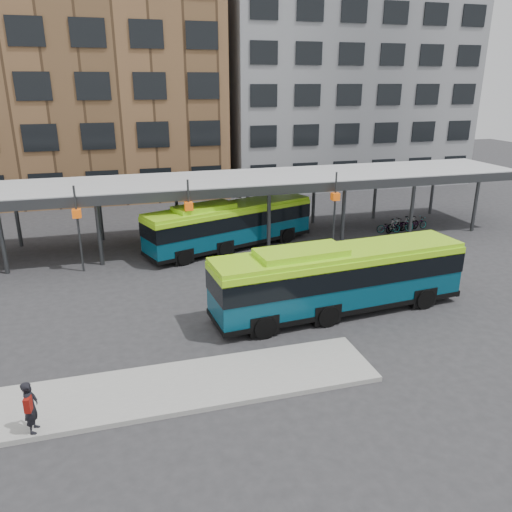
{
  "coord_description": "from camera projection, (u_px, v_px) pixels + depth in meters",
  "views": [
    {
      "loc": [
        -6.89,
        -17.76,
        9.96
      ],
      "look_at": [
        -0.51,
        4.58,
        1.8
      ],
      "focal_mm": 35.0,
      "sensor_mm": 36.0,
      "label": 1
    }
  ],
  "objects": [
    {
      "name": "ground",
      "position": [
        297.0,
        329.0,
        21.2
      ],
      "size": [
        120.0,
        120.0,
        0.0
      ],
      "primitive_type": "plane",
      "color": "#28282B",
      "rests_on": "ground"
    },
    {
      "name": "boarding_island",
      "position": [
        177.0,
        387.0,
        17.02
      ],
      "size": [
        14.0,
        3.0,
        0.18
      ],
      "primitive_type": "cube",
      "color": "gray",
      "rests_on": "ground"
    },
    {
      "name": "canopy",
      "position": [
        227.0,
        182.0,
        31.57
      ],
      "size": [
        40.0,
        6.53,
        4.8
      ],
      "color": "#999B9E",
      "rests_on": "ground"
    },
    {
      "name": "building_grey",
      "position": [
        337.0,
        81.0,
        51.06
      ],
      "size": [
        24.0,
        14.0,
        20.0
      ],
      "primitive_type": "cube",
      "color": "slate",
      "rests_on": "ground"
    },
    {
      "name": "bus_front",
      "position": [
        338.0,
        277.0,
        22.31
      ],
      "size": [
        11.86,
        3.47,
        3.22
      ],
      "rotation": [
        0.0,
        0.0,
        0.09
      ],
      "color": "#073B4F",
      "rests_on": "ground"
    },
    {
      "name": "building_brick",
      "position": [
        68.0,
        69.0,
        43.99
      ],
      "size": [
        26.0,
        14.0,
        22.0
      ],
      "primitive_type": "cube",
      "color": "brown",
      "rests_on": "ground"
    },
    {
      "name": "pedestrian",
      "position": [
        31.0,
        407.0,
        14.49
      ],
      "size": [
        0.47,
        0.67,
        1.65
      ],
      "rotation": [
        0.0,
        0.0,
        1.44
      ],
      "color": "black",
      "rests_on": "boarding_island"
    },
    {
      "name": "bus_rear",
      "position": [
        230.0,
        224.0,
        30.99
      ],
      "size": [
        11.17,
        5.84,
        3.04
      ],
      "rotation": [
        0.0,
        0.0,
        0.34
      ],
      "color": "#073B4F",
      "rests_on": "ground"
    },
    {
      "name": "bike_rack",
      "position": [
        402.0,
        225.0,
        34.86
      ],
      "size": [
        4.11,
        1.14,
        1.06
      ],
      "color": "slate",
      "rests_on": "ground"
    }
  ]
}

